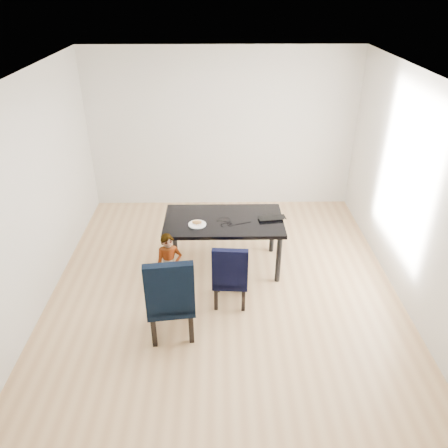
{
  "coord_description": "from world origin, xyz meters",
  "views": [
    {
      "loc": [
        -0.07,
        -4.64,
        3.6
      ],
      "look_at": [
        0.0,
        0.2,
        0.85
      ],
      "focal_mm": 35.0,
      "sensor_mm": 36.0,
      "label": 1
    }
  ],
  "objects_px": {
    "dining_table": "(224,243)",
    "child": "(170,266)",
    "plate": "(197,224)",
    "chair_right": "(230,272)",
    "chair_left": "(170,293)",
    "laptop": "(271,216)"
  },
  "relations": [
    {
      "from": "child",
      "to": "plate",
      "type": "distance_m",
      "value": 0.68
    },
    {
      "from": "chair_right",
      "to": "plate",
      "type": "bearing_deg",
      "value": 127.54
    },
    {
      "from": "dining_table",
      "to": "child",
      "type": "height_order",
      "value": "child"
    },
    {
      "from": "chair_left",
      "to": "chair_right",
      "type": "distance_m",
      "value": 0.87
    },
    {
      "from": "chair_right",
      "to": "plate",
      "type": "distance_m",
      "value": 0.83
    },
    {
      "from": "chair_left",
      "to": "laptop",
      "type": "height_order",
      "value": "chair_left"
    },
    {
      "from": "child",
      "to": "dining_table",
      "type": "bearing_deg",
      "value": 31.84
    },
    {
      "from": "dining_table",
      "to": "laptop",
      "type": "relative_size",
      "value": 4.34
    },
    {
      "from": "child",
      "to": "chair_right",
      "type": "bearing_deg",
      "value": -21.27
    },
    {
      "from": "chair_left",
      "to": "laptop",
      "type": "relative_size",
      "value": 2.93
    },
    {
      "from": "child",
      "to": "plate",
      "type": "height_order",
      "value": "child"
    },
    {
      "from": "dining_table",
      "to": "plate",
      "type": "xyz_separation_m",
      "value": [
        -0.35,
        -0.14,
        0.38
      ]
    },
    {
      "from": "chair_left",
      "to": "plate",
      "type": "height_order",
      "value": "chair_left"
    },
    {
      "from": "chair_left",
      "to": "chair_right",
      "type": "xyz_separation_m",
      "value": [
        0.68,
        0.52,
        -0.1
      ]
    },
    {
      "from": "chair_left",
      "to": "plate",
      "type": "xyz_separation_m",
      "value": [
        0.26,
        1.16,
        0.22
      ]
    },
    {
      "from": "dining_table",
      "to": "chair_right",
      "type": "height_order",
      "value": "chair_right"
    },
    {
      "from": "chair_right",
      "to": "laptop",
      "type": "xyz_separation_m",
      "value": [
        0.57,
        0.83,
        0.32
      ]
    },
    {
      "from": "child",
      "to": "laptop",
      "type": "xyz_separation_m",
      "value": [
        1.33,
        0.7,
        0.32
      ]
    },
    {
      "from": "laptop",
      "to": "chair_left",
      "type": "bearing_deg",
      "value": 39.16
    },
    {
      "from": "plate",
      "to": "chair_right",
      "type": "bearing_deg",
      "value": -56.44
    },
    {
      "from": "dining_table",
      "to": "chair_right",
      "type": "distance_m",
      "value": 0.79
    },
    {
      "from": "chair_left",
      "to": "chair_right",
      "type": "height_order",
      "value": "chair_left"
    }
  ]
}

